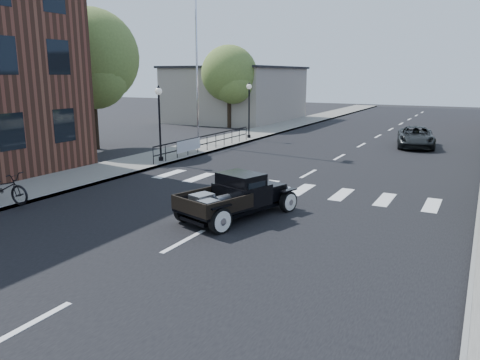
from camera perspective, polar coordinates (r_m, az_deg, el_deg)
The scene contains 15 objects.
ground at distance 15.40m, azimuth -0.50°, elevation -4.12°, with size 120.00×120.00×0.00m, color black.
road at distance 29.17m, azimuth 13.66°, elevation 3.61°, with size 14.00×80.00×0.02m, color black.
road_markings at distance 24.42m, azimuth 10.72°, elevation 1.99°, with size 12.00×60.00×0.06m, color silver, non-canonical shape.
sidewalk_left at distance 32.27m, azimuth -1.14°, elevation 4.94°, with size 3.00×80.00×0.15m, color gray.
low_building_left at distance 46.54m, azimuth -0.39°, elevation 10.35°, with size 10.00×12.00×5.00m, color #A29688.
railing at distance 27.32m, azimuth -4.04°, elevation 4.70°, with size 0.08×10.00×1.00m, color black, non-canonical shape.
banner at distance 25.65m, azimuth -6.24°, elevation 3.67°, with size 0.04×2.20×0.60m, color silver, non-canonical shape.
lamp_post_b at distance 24.05m, azimuth -9.76°, elevation 6.81°, with size 0.36×0.36×3.80m, color black, non-canonical shape.
lamp_post_c at distance 32.52m, azimuth 1.11°, elevation 8.50°, with size 0.36×0.36×3.80m, color black, non-canonical shape.
flagpole at distance 29.80m, azimuth -5.33°, elevation 15.89°, with size 0.12×0.12×11.93m, color silver.
big_tree_near at distance 29.67m, azimuth -17.57°, elevation 11.56°, with size 5.64×5.64×8.29m, color #566D2F, non-canonical shape.
big_tree_far at distance 40.05m, azimuth -1.32°, elevation 11.29°, with size 4.68×4.68×6.87m, color #566D2F, non-canonical shape.
hotrod_pickup at distance 14.80m, azimuth -0.39°, elevation -1.90°, with size 1.96×4.19×1.45m, color black, non-canonical shape.
second_car at distance 31.21m, azimuth 20.63°, elevation 4.90°, with size 2.11×4.58×1.27m, color black.
motorcycle at distance 17.85m, azimuth -26.85°, elevation -0.86°, with size 0.72×2.07×1.09m, color black.
Camera 1 is at (7.00, -12.96, 4.48)m, focal length 35.00 mm.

